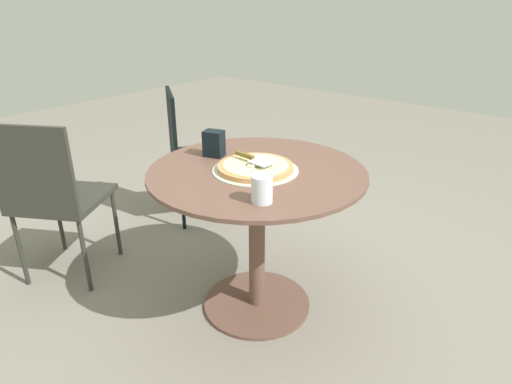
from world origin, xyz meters
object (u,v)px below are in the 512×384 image
Objects in this scene: drinking_cup at (262,189)px; napkin_dispenser at (214,144)px; pizza_server at (253,158)px; patio_chair_far at (52,192)px; patio_table at (257,211)px; pizza_on_tray at (256,168)px; patio_chair_near at (191,147)px.

drinking_cup is 0.84× the size of napkin_dispenser.
patio_chair_far is at bearing -63.12° from pizza_server.
patio_chair_far reaches higher than pizza_server.
napkin_dispenser is 0.14× the size of patio_chair_far.
napkin_dispenser is (-0.01, -0.28, 0.27)m from patio_table.
patio_table is at bearing -163.54° from pizza_on_tray.
patio_table is 0.26m from pizza_server.
pizza_server is 0.23× the size of patio_chair_far.
patio_table is 0.39m from napkin_dispenser.
patio_chair_near reaches higher than drinking_cup.
pizza_on_tray is at bearing 115.87° from patio_chair_far.
drinking_cup reaches higher than pizza_on_tray.
drinking_cup is (0.24, 0.22, 0.04)m from pizza_on_tray.
pizza_server is 1.12m from patio_chair_near.
patio_chair_far is at bearing -163.81° from napkin_dispenser.
patio_chair_far reaches higher than patio_table.
pizza_on_tray is (0.01, 0.00, 0.22)m from patio_table.
napkin_dispenser is at bearing -117.10° from drinking_cup.
patio_chair_far is (0.49, -0.98, -0.01)m from patio_table.
pizza_server is at bearing -108.96° from pizza_on_tray.
patio_chair_near is at bearing 126.51° from napkin_dispenser.
pizza_server reaches higher than patio_table.
napkin_dispenser reaches higher than patio_table.
drinking_cup is 0.12× the size of patio_chair_near.
napkin_dispenser reaches higher than pizza_server.
patio_chair_far is at bearing -78.75° from drinking_cup.
patio_chair_far is at bearing -63.52° from patio_table.
patio_chair_near is 0.98m from patio_chair_far.
patio_chair_far is (0.48, -0.98, -0.23)m from pizza_on_tray.
pizza_on_tray is at bearing -23.63° from napkin_dispenser.
patio_chair_far is (0.49, -0.96, -0.27)m from pizza_server.
drinking_cup is at bearing -46.28° from napkin_dispenser.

